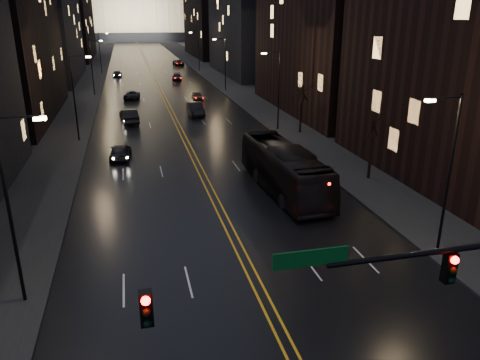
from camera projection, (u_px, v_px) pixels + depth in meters
road at (146, 61)px, 134.33m from camera, size 20.00×320.00×0.02m
sidewalk_left at (95, 61)px, 131.26m from camera, size 8.00×320.00×0.16m
sidewalk_right at (194, 59)px, 137.35m from camera, size 8.00×320.00×0.16m
center_line at (146, 61)px, 134.32m from camera, size 0.62×320.00×0.01m
building_left_far at (42, 29)px, 91.58m from camera, size 12.00×34.00×20.00m
building_left_dist at (68, 16)px, 134.89m from camera, size 12.00×40.00×24.00m
building_right_mid at (250, 12)px, 99.71m from camera, size 12.00×34.00×26.00m
building_right_dist at (211, 20)px, 144.36m from camera, size 12.00×40.00×22.00m
capitol at (133, 4)px, 238.51m from camera, size 90.00×50.00×58.50m
streetlamp_right_near at (447, 167)px, 25.02m from camera, size 2.13×0.25×9.00m
streetlamp_left_near at (12, 202)px, 20.32m from camera, size 2.13×0.25×9.00m
streetlamp_right_mid at (277, 86)px, 52.51m from camera, size 2.13×0.25×9.00m
streetlamp_left_mid at (76, 94)px, 47.81m from camera, size 2.13×0.25×9.00m
streetlamp_right_far at (224, 61)px, 80.00m from camera, size 2.13×0.25×9.00m
streetlamp_left_far at (93, 64)px, 75.29m from camera, size 2.13×0.25×9.00m
streetlamp_right_dist at (198, 49)px, 107.48m from camera, size 2.13×0.25×9.00m
streetlamp_left_dist at (101, 51)px, 102.78m from camera, size 2.13×0.25×9.00m
tree_right_mid at (373, 125)px, 36.68m from camera, size 2.40×2.40×6.65m
tree_right_far at (302, 93)px, 51.34m from camera, size 2.40×2.40×6.65m
bus at (284, 169)px, 35.27m from camera, size 3.57×12.80×3.53m
oncoming_car_a at (120, 151)px, 43.43m from camera, size 2.18×4.52×1.49m
oncoming_car_b at (129, 116)px, 57.72m from camera, size 2.44×5.36×1.70m
oncoming_car_c at (132, 95)px, 74.08m from camera, size 2.78×4.94×1.30m
oncoming_car_d at (117, 74)px, 99.31m from camera, size 1.98×4.55×1.30m
receding_car_a at (196, 109)px, 61.95m from camera, size 1.85×5.18×1.70m
receding_car_b at (197, 96)px, 72.70m from camera, size 1.87×4.19×1.40m
receding_car_c at (177, 77)px, 94.28m from camera, size 2.30×4.76×1.34m
receding_car_d at (178, 63)px, 121.48m from camera, size 2.79×5.29×1.42m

